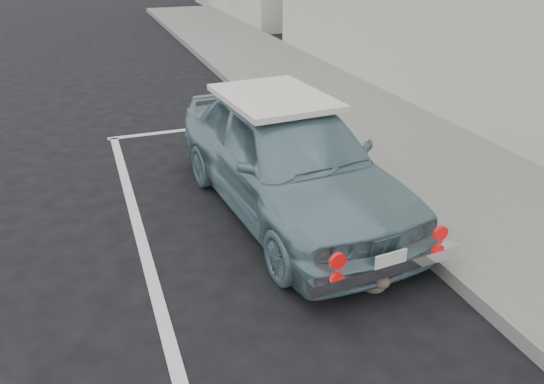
# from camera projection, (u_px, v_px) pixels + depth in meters

# --- Properties ---
(sidewalk) EXTENTS (2.80, 40.00, 0.15)m
(sidewalk) POSITION_uv_depth(u_px,v_px,m) (505.00, 217.00, 6.24)
(sidewalk) COLOR slate
(sidewalk) RESTS_ON ground
(pline_front) EXTENTS (3.00, 0.12, 0.01)m
(pline_front) POSITION_uv_depth(u_px,v_px,m) (197.00, 129.00, 9.24)
(pline_front) COLOR silver
(pline_front) RESTS_ON ground
(pline_side) EXTENTS (0.12, 7.00, 0.01)m
(pline_side) POSITION_uv_depth(u_px,v_px,m) (142.00, 242.00, 5.86)
(pline_side) COLOR silver
(pline_side) RESTS_ON ground
(retro_coupe) EXTENTS (1.98, 4.23, 1.40)m
(retro_coupe) POSITION_uv_depth(u_px,v_px,m) (289.00, 157.00, 6.24)
(retro_coupe) COLOR #6F929D
(retro_coupe) RESTS_ON ground
(cat) EXTENTS (0.32, 0.55, 0.30)m
(cat) POSITION_uv_depth(u_px,v_px,m) (371.00, 278.00, 5.03)
(cat) COLOR #695D50
(cat) RESTS_ON ground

